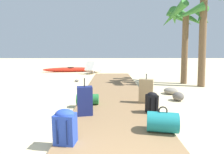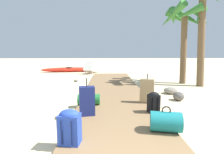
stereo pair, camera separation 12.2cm
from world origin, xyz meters
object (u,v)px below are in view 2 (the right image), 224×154
(duffel_bag_green, at_px, (89,99))
(backpack_black, at_px, (154,102))
(suitcase_tan, at_px, (147,91))
(palm_tree_far_right, at_px, (207,2))
(lounge_chair, at_px, (92,69))
(kayak, at_px, (69,70))
(suitcase_navy, at_px, (87,101))
(backpack_blue, at_px, (70,126))
(duffel_bag_teal, at_px, (166,122))
(palm_tree_near_right, at_px, (186,22))

(duffel_bag_green, distance_m, backpack_black, 1.74)
(suitcase_tan, bearing_deg, palm_tree_far_right, 43.39)
(lounge_chair, distance_m, kayak, 1.95)
(suitcase_navy, xyz_separation_m, kayak, (-2.26, 9.13, -0.25))
(backpack_blue, bearing_deg, kayak, 101.53)
(duffel_bag_teal, xyz_separation_m, palm_tree_far_right, (3.10, 4.72, 3.26))
(palm_tree_near_right, relative_size, palm_tree_far_right, 0.80)
(backpack_blue, bearing_deg, duffel_bag_teal, 13.56)
(duffel_bag_green, bearing_deg, backpack_black, -23.15)
(duffel_bag_green, height_order, lounge_chair, lounge_chair)
(suitcase_navy, xyz_separation_m, lounge_chair, (-0.57, 8.19, -0.08))
(palm_tree_far_right, relative_size, kayak, 1.15)
(suitcase_navy, bearing_deg, palm_tree_near_right, 47.79)
(duffel_bag_teal, bearing_deg, backpack_black, 87.80)
(duffel_bag_green, distance_m, suitcase_navy, 0.85)
(suitcase_tan, relative_size, palm_tree_far_right, 0.18)
(backpack_blue, relative_size, kayak, 0.14)
(palm_tree_near_right, relative_size, kayak, 0.91)
(backpack_black, xyz_separation_m, palm_tree_near_right, (2.50, 4.33, 2.47))
(suitcase_navy, bearing_deg, duffel_bag_green, 92.74)
(duffel_bag_teal, height_order, lounge_chair, lounge_chair)
(duffel_bag_teal, xyz_separation_m, backpack_black, (0.04, 1.04, 0.07))
(suitcase_navy, height_order, palm_tree_near_right, palm_tree_near_right)
(backpack_blue, distance_m, suitcase_navy, 1.29)
(duffel_bag_teal, xyz_separation_m, palm_tree_near_right, (2.54, 5.36, 2.54))
(duffel_bag_teal, relative_size, suitcase_navy, 0.71)
(palm_tree_far_right, xyz_separation_m, kayak, (-6.88, 5.30, -3.35))
(palm_tree_far_right, xyz_separation_m, lounge_chair, (-5.18, 4.36, -3.19))
(duffel_bag_teal, xyz_separation_m, lounge_chair, (-2.09, 9.08, 0.06))
(suitcase_tan, bearing_deg, kayak, 115.18)
(backpack_blue, relative_size, backpack_black, 1.14)
(palm_tree_near_right, bearing_deg, palm_tree_far_right, -49.20)
(backpack_blue, bearing_deg, suitcase_navy, 83.94)
(duffel_bag_green, xyz_separation_m, kayak, (-2.22, 8.30, -0.06))
(duffel_bag_green, bearing_deg, suitcase_tan, 4.63)
(duffel_bag_green, relative_size, palm_tree_far_right, 0.13)
(backpack_black, distance_m, palm_tree_near_right, 5.58)
(duffel_bag_green, xyz_separation_m, lounge_chair, (-0.53, 7.36, 0.10))
(suitcase_tan, relative_size, lounge_chair, 0.51)
(duffel_bag_green, xyz_separation_m, palm_tree_near_right, (4.10, 3.64, 2.58))
(palm_tree_near_right, distance_m, kayak, 8.29)
(palm_tree_near_right, relative_size, lounge_chair, 2.23)
(backpack_blue, xyz_separation_m, backpack_black, (1.70, 1.44, -0.04))
(duffel_bag_green, distance_m, palm_tree_near_right, 6.06)
(duffel_bag_teal, bearing_deg, backpack_blue, -166.44)
(palm_tree_near_right, height_order, kayak, palm_tree_near_right)
(backpack_blue, height_order, palm_tree_far_right, palm_tree_far_right)
(palm_tree_far_right, bearing_deg, palm_tree_near_right, 130.80)
(backpack_black, distance_m, lounge_chair, 8.32)
(duffel_bag_teal, bearing_deg, palm_tree_far_right, 56.75)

